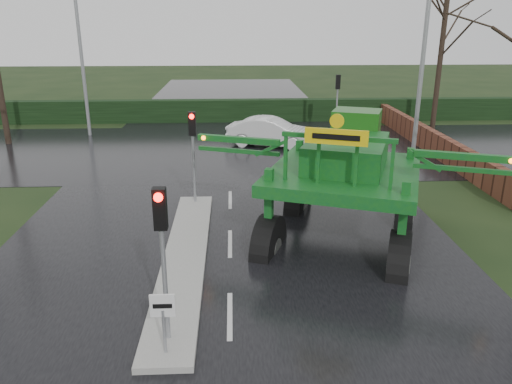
{
  "coord_description": "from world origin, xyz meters",
  "views": [
    {
      "loc": [
        0.13,
        -10.13,
        6.55
      ],
      "look_at": [
        0.76,
        3.12,
        2.0
      ],
      "focal_mm": 35.0,
      "sensor_mm": 36.0,
      "label": 1
    }
  ],
  "objects_px": {
    "traffic_signal_far": "(338,91)",
    "street_light_left_far": "(84,32)",
    "crop_sprayer": "(272,167)",
    "street_light_right": "(418,35)",
    "traffic_signal_near": "(162,233)",
    "white_sedan": "(271,146)",
    "traffic_signal_mid": "(193,138)",
    "keep_left_sign": "(163,314)"
  },
  "relations": [
    {
      "from": "keep_left_sign",
      "to": "traffic_signal_mid",
      "type": "xyz_separation_m",
      "value": [
        0.0,
        8.99,
        1.53
      ]
    },
    {
      "from": "keep_left_sign",
      "to": "crop_sprayer",
      "type": "xyz_separation_m",
      "value": [
        2.56,
        5.32,
        1.46
      ]
    },
    {
      "from": "traffic_signal_far",
      "to": "keep_left_sign",
      "type": "bearing_deg",
      "value": 70.07
    },
    {
      "from": "street_light_right",
      "to": "crop_sprayer",
      "type": "bearing_deg",
      "value": -130.31
    },
    {
      "from": "traffic_signal_mid",
      "to": "street_light_right",
      "type": "xyz_separation_m",
      "value": [
        9.49,
        4.51,
        3.4
      ]
    },
    {
      "from": "traffic_signal_mid",
      "to": "white_sedan",
      "type": "bearing_deg",
      "value": 68.91
    },
    {
      "from": "crop_sprayer",
      "to": "keep_left_sign",
      "type": "bearing_deg",
      "value": -94.84
    },
    {
      "from": "traffic_signal_mid",
      "to": "street_light_right",
      "type": "relative_size",
      "value": 0.35
    },
    {
      "from": "traffic_signal_mid",
      "to": "keep_left_sign",
      "type": "bearing_deg",
      "value": -90.0
    },
    {
      "from": "street_light_right",
      "to": "crop_sprayer",
      "type": "xyz_separation_m",
      "value": [
        -6.94,
        -8.18,
        -3.47
      ]
    },
    {
      "from": "crop_sprayer",
      "to": "street_light_left_far",
      "type": "bearing_deg",
      "value": 141.1
    },
    {
      "from": "keep_left_sign",
      "to": "traffic_signal_near",
      "type": "distance_m",
      "value": 1.61
    },
    {
      "from": "white_sedan",
      "to": "traffic_signal_far",
      "type": "bearing_deg",
      "value": -34.21
    },
    {
      "from": "crop_sprayer",
      "to": "white_sedan",
      "type": "height_order",
      "value": "crop_sprayer"
    },
    {
      "from": "keep_left_sign",
      "to": "street_light_right",
      "type": "distance_m",
      "value": 17.23
    },
    {
      "from": "traffic_signal_near",
      "to": "white_sedan",
      "type": "distance_m",
      "value": 18.18
    },
    {
      "from": "street_light_right",
      "to": "street_light_left_far",
      "type": "relative_size",
      "value": 1.0
    },
    {
      "from": "keep_left_sign",
      "to": "traffic_signal_mid",
      "type": "bearing_deg",
      "value": 90.0
    },
    {
      "from": "crop_sprayer",
      "to": "traffic_signal_near",
      "type": "bearing_deg",
      "value": -97.08
    },
    {
      "from": "street_light_left_far",
      "to": "traffic_signal_mid",
      "type": "bearing_deg",
      "value": -61.14
    },
    {
      "from": "traffic_signal_far",
      "to": "crop_sprayer",
      "type": "height_order",
      "value": "crop_sprayer"
    },
    {
      "from": "traffic_signal_near",
      "to": "white_sedan",
      "type": "height_order",
      "value": "traffic_signal_near"
    },
    {
      "from": "street_light_left_far",
      "to": "white_sedan",
      "type": "distance_m",
      "value": 12.48
    },
    {
      "from": "traffic_signal_far",
      "to": "street_light_left_far",
      "type": "distance_m",
      "value": 15.08
    },
    {
      "from": "keep_left_sign",
      "to": "street_light_right",
      "type": "height_order",
      "value": "street_light_right"
    },
    {
      "from": "street_light_right",
      "to": "crop_sprayer",
      "type": "height_order",
      "value": "street_light_right"
    },
    {
      "from": "street_light_left_far",
      "to": "crop_sprayer",
      "type": "height_order",
      "value": "street_light_left_far"
    },
    {
      "from": "traffic_signal_near",
      "to": "street_light_right",
      "type": "bearing_deg",
      "value": 53.87
    },
    {
      "from": "traffic_signal_near",
      "to": "white_sedan",
      "type": "xyz_separation_m",
      "value": [
        3.53,
        17.65,
        -2.59
      ]
    },
    {
      "from": "traffic_signal_far",
      "to": "white_sedan",
      "type": "relative_size",
      "value": 0.74
    },
    {
      "from": "traffic_signal_mid",
      "to": "street_light_right",
      "type": "bearing_deg",
      "value": 25.4
    },
    {
      "from": "traffic_signal_near",
      "to": "white_sedan",
      "type": "relative_size",
      "value": 0.74
    },
    {
      "from": "traffic_signal_mid",
      "to": "traffic_signal_far",
      "type": "distance_m",
      "value": 14.75
    },
    {
      "from": "crop_sprayer",
      "to": "white_sedan",
      "type": "relative_size",
      "value": 1.88
    },
    {
      "from": "traffic_signal_mid",
      "to": "crop_sprayer",
      "type": "height_order",
      "value": "crop_sprayer"
    },
    {
      "from": "traffic_signal_mid",
      "to": "street_light_left_far",
      "type": "relative_size",
      "value": 0.35
    },
    {
      "from": "traffic_signal_far",
      "to": "crop_sprayer",
      "type": "distance_m",
      "value": 17.02
    },
    {
      "from": "traffic_signal_mid",
      "to": "crop_sprayer",
      "type": "distance_m",
      "value": 4.47
    },
    {
      "from": "keep_left_sign",
      "to": "traffic_signal_mid",
      "type": "relative_size",
      "value": 0.38
    },
    {
      "from": "street_light_right",
      "to": "white_sedan",
      "type": "distance_m",
      "value": 9.64
    },
    {
      "from": "keep_left_sign",
      "to": "traffic_signal_near",
      "type": "relative_size",
      "value": 0.38
    },
    {
      "from": "keep_left_sign",
      "to": "white_sedan",
      "type": "distance_m",
      "value": 18.51
    }
  ]
}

